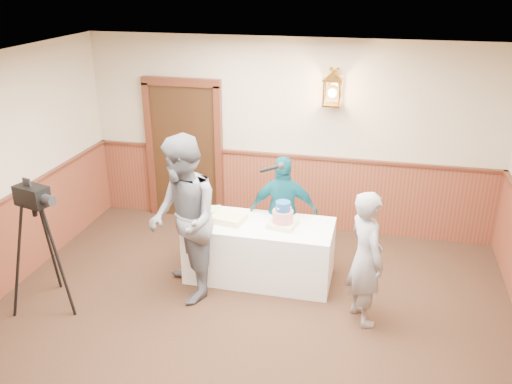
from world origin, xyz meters
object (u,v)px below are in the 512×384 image
baker (366,258)px  tv_camera_rig (42,255)px  sheet_cake_green (211,211)px  interviewer (183,220)px  display_table (260,250)px  assistant_p (283,212)px  tiered_cake (283,217)px  sheet_cake_yellow (228,218)px

baker → tv_camera_rig: bearing=68.0°
sheet_cake_green → interviewer: size_ratio=0.14×
display_table → assistant_p: bearing=61.7°
interviewer → assistant_p: bearing=103.9°
tiered_cake → display_table: bearing=178.1°
sheet_cake_yellow → interviewer: (-0.37, -0.56, 0.20)m
display_table → tv_camera_rig: (-2.24, -1.19, 0.30)m
display_table → sheet_cake_yellow: 0.57m
sheet_cake_green → interviewer: 0.77m
interviewer → baker: bearing=57.7°
tv_camera_rig → display_table: bearing=43.2°
tv_camera_rig → assistant_p: bearing=48.2°
sheet_cake_green → baker: bearing=-21.0°
sheet_cake_yellow → interviewer: interviewer is taller
display_table → sheet_cake_green: size_ratio=6.58×
interviewer → sheet_cake_yellow: bearing=115.0°
tiered_cake → sheet_cake_yellow: bearing=-178.3°
sheet_cake_green → tv_camera_rig: 2.06m
display_table → tiered_cake: (0.29, -0.01, 0.50)m
tiered_cake → assistant_p: (-0.07, 0.42, -0.13)m
display_table → sheet_cake_green: sheet_cake_green is taller
sheet_cake_yellow → display_table: bearing=4.3°
tiered_cake → sheet_cake_green: size_ratio=1.32×
tiered_cake → sheet_cake_green: 0.98m
baker → sheet_cake_green: bearing=37.8°
sheet_cake_yellow → baker: size_ratio=0.25×
display_table → interviewer: interviewer is taller
sheet_cake_yellow → tv_camera_rig: tv_camera_rig is taller
sheet_cake_green → tiered_cake: bearing=-9.3°
tiered_cake → interviewer: 1.21m
tv_camera_rig → baker: bearing=24.4°
tiered_cake → baker: 1.19m
tiered_cake → tv_camera_rig: 2.79m
display_table → tv_camera_rig: 2.55m
sheet_cake_yellow → assistant_p: 0.75m
display_table → assistant_p: assistant_p is taller
sheet_cake_green → interviewer: bearing=-96.4°
display_table → assistant_p: size_ratio=1.20×
assistant_p → tv_camera_rig: bearing=25.5°
tv_camera_rig → interviewer: bearing=37.2°
sheet_cake_green → baker: size_ratio=0.18×
sheet_cake_green → baker: baker is taller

